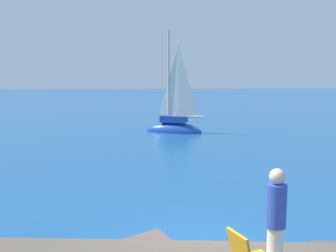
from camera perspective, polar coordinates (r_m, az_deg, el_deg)
name	(u,v)px	position (r m, az deg, el deg)	size (l,w,h in m)	color
ground_plane	(198,250)	(8.90, 4.11, -16.74)	(160.00, 160.00, 0.00)	navy
sailboat_near	(174,126)	(24.96, 0.85, -0.03)	(3.71, 2.49, 6.71)	#193D99
person_standing	(276,222)	(6.00, 14.66, -12.76)	(0.28, 0.28, 1.62)	white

